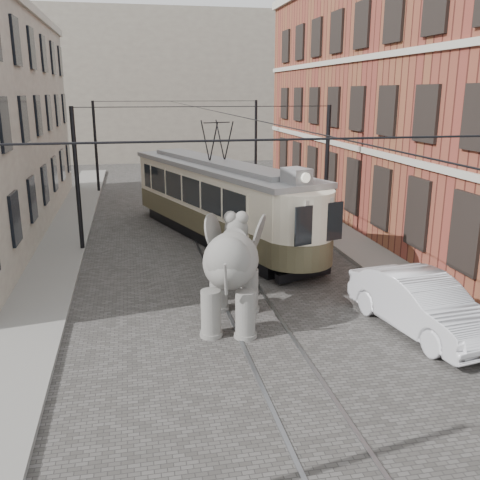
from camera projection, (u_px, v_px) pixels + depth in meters
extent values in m
plane|color=#474442|center=(240.00, 291.00, 18.22)|extent=(120.00, 120.00, 0.00)
cube|color=slate|center=(402.00, 277.00, 19.36)|extent=(2.00, 60.00, 0.15)
cube|color=slate|center=(39.00, 304.00, 16.95)|extent=(2.00, 60.00, 0.15)
cube|color=brown|center=(416.00, 103.00, 27.24)|extent=(8.00, 26.00, 12.00)
cube|color=gray|center=(161.00, 87.00, 54.13)|extent=(28.00, 10.00, 14.00)
imported|color=#B9B8BE|center=(422.00, 304.00, 15.02)|extent=(2.54, 5.17, 1.63)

